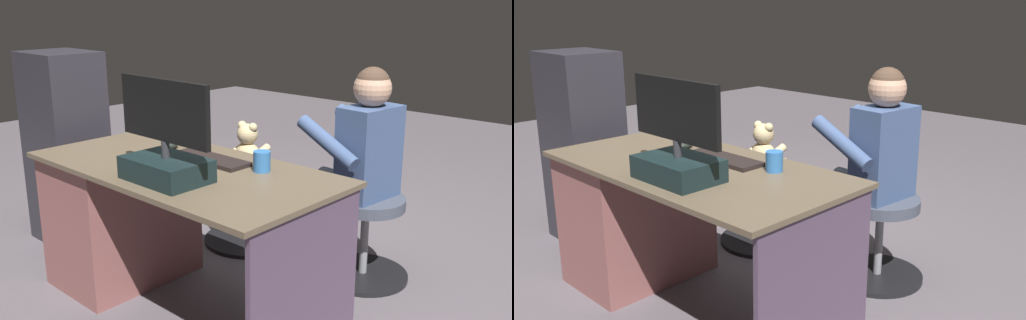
{
  "view_description": "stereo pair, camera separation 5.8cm",
  "coord_description": "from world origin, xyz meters",
  "views": [
    {
      "loc": [
        -1.98,
        2.04,
        1.48
      ],
      "look_at": [
        -0.08,
        -0.02,
        0.68
      ],
      "focal_mm": 40.42,
      "sensor_mm": 36.0,
      "label": 1
    },
    {
      "loc": [
        -2.02,
        2.0,
        1.48
      ],
      "look_at": [
        -0.08,
        -0.02,
        0.68
      ],
      "focal_mm": 40.42,
      "sensor_mm": 36.0,
      "label": 2
    }
  ],
  "objects": [
    {
      "name": "teddy_bear",
      "position": [
        0.33,
        -0.4,
        0.59
      ],
      "size": [
        0.22,
        0.22,
        0.3
      ],
      "color": "#D4BB84",
      "rests_on": "office_chair_teddy"
    },
    {
      "name": "office_chair_teddy",
      "position": [
        0.33,
        -0.39,
        0.25
      ],
      "size": [
        0.54,
        0.54,
        0.46
      ],
      "color": "black",
      "rests_on": "ground_plane"
    },
    {
      "name": "visitor_chair",
      "position": [
        -0.46,
        -0.47,
        0.28
      ],
      "size": [
        0.49,
        0.49,
        0.46
      ],
      "color": "black",
      "rests_on": "ground_plane"
    },
    {
      "name": "cup",
      "position": [
        -0.33,
        0.21,
        0.77
      ],
      "size": [
        0.08,
        0.08,
        0.09
      ],
      "primitive_type": "cylinder",
      "color": "#3372BF",
      "rests_on": "desk"
    },
    {
      "name": "computer_mouse",
      "position": [
        0.28,
        0.24,
        0.75
      ],
      "size": [
        0.06,
        0.1,
        0.04
      ],
      "primitive_type": "ellipsoid",
      "color": "black",
      "rests_on": "desk"
    },
    {
      "name": "desk",
      "position": [
        0.4,
        0.4,
        0.39
      ],
      "size": [
        1.52,
        0.75,
        0.73
      ],
      "color": "brown",
      "rests_on": "ground_plane"
    },
    {
      "name": "equipment_rack",
      "position": [
        1.19,
        0.32,
        0.59
      ],
      "size": [
        0.44,
        0.36,
        1.17
      ],
      "primitive_type": "cube",
      "color": "#2B2932",
      "rests_on": "ground_plane"
    },
    {
      "name": "person",
      "position": [
        -0.38,
        -0.46,
        0.68
      ],
      "size": [
        0.52,
        0.51,
        1.15
      ],
      "color": "#3F5581",
      "rests_on": "ground_plane"
    },
    {
      "name": "ground_plane",
      "position": [
        0.0,
        0.0,
        0.0
      ],
      "size": [
        10.0,
        10.0,
        0.0
      ],
      "primitive_type": "plane",
      "color": "#5F575E"
    },
    {
      "name": "tv_remote",
      "position": [
        0.08,
        0.4,
        0.74
      ],
      "size": [
        0.08,
        0.16,
        0.02
      ],
      "primitive_type": "cube",
      "rotation": [
        0.0,
        0.0,
        -0.24
      ],
      "color": "black",
      "rests_on": "desk"
    },
    {
      "name": "monitor",
      "position": [
        -0.12,
        0.58,
        0.85
      ],
      "size": [
        0.54,
        0.25,
        0.43
      ],
      "color": "black",
      "rests_on": "desk"
    },
    {
      "name": "keyboard",
      "position": [
        -0.04,
        0.26,
        0.74
      ],
      "size": [
        0.42,
        0.14,
        0.02
      ],
      "primitive_type": "cube",
      "color": "black",
      "rests_on": "desk"
    }
  ]
}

